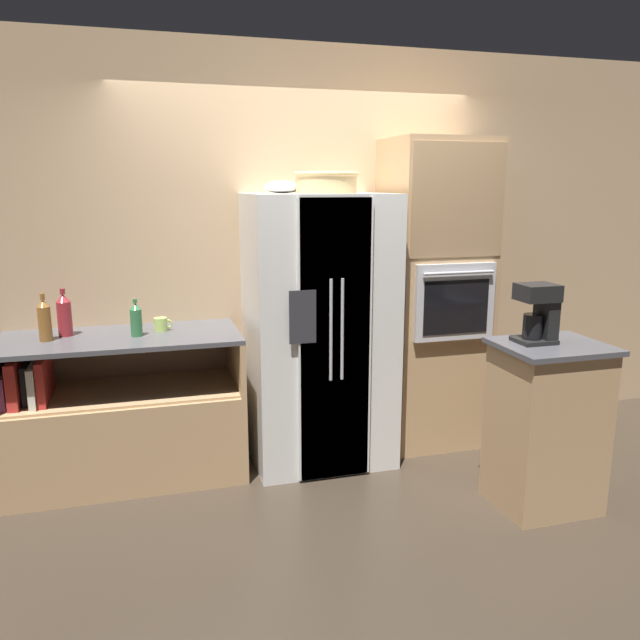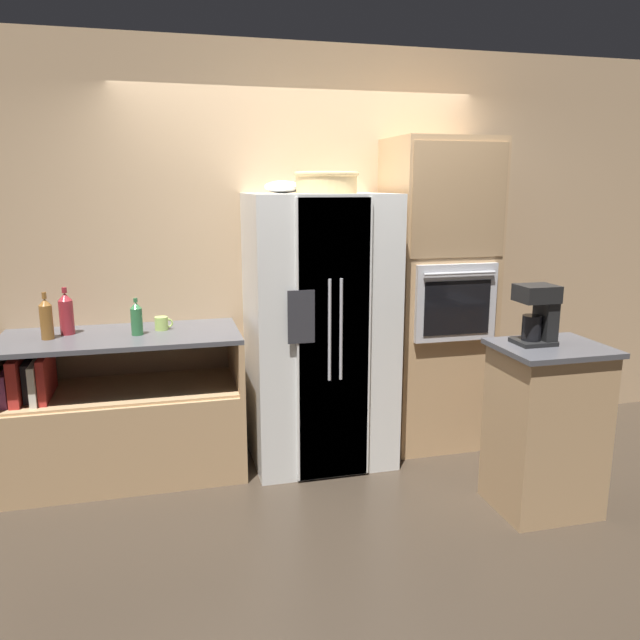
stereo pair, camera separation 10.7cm
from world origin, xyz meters
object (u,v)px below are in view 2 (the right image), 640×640
Objects in this scene: wicker_basket at (326,182)px; bottle_wide at (46,319)px; bottle_tall at (66,313)px; refrigerator at (319,330)px; mug at (162,323)px; fruit_bowl at (283,187)px; coffee_maker at (539,312)px; wall_oven at (436,296)px; bottle_short at (137,318)px.

bottle_wide is at bearing 177.91° from wicker_basket.
bottle_wide is at bearing -133.30° from bottle_tall.
mug is (-1.02, 0.11, 0.08)m from refrigerator.
refrigerator is at bearing -0.98° from bottle_wide.
refrigerator is 7.43× the size of fruit_bowl.
coffee_maker is at bearing -19.88° from bottle_wide.
wall_oven is 5.27× the size of wicker_basket.
wall_oven is at bearing 97.92° from coffee_maker.
fruit_bowl is 1.58m from bottle_tall.
bottle_short is 0.53m from bottle_wide.
bottle_tall is at bearing 177.50° from mug.
bottle_short is (-1.17, 0.01, 0.14)m from refrigerator.
mug is at bearing 172.24° from wicker_basket.
wicker_basket is 1.92m from bottle_wide.
mug is at bearing -2.50° from bottle_tall.
fruit_bowl is 2.08× the size of mug.
bottle_tall is at bearing 163.32° from bottle_short.
refrigerator is 0.83× the size of wall_oven.
wall_oven is (0.88, 0.08, 0.19)m from refrigerator.
wall_oven is 2.06m from bottle_short.
mug is (-1.90, 0.03, -0.11)m from wall_oven.
wall_oven is 9.28× the size of bottle_short.
wicker_basket is 1.47m from bottle_short.
refrigerator is 1.61m from bottle_tall.
bottle_tall is 0.58m from mug.
fruit_bowl is at bearing 154.37° from wicker_basket.
refrigerator reaches higher than coffee_maker.
refrigerator is at bearing -6.14° from mug.
fruit_bowl reaches higher than coffee_maker.
coffee_maker is (1.24, -1.04, -0.68)m from fruit_bowl.
mug is (0.68, 0.08, -0.08)m from bottle_wide.
mug is at bearing 152.49° from coffee_maker.
bottle_short reaches higher than mug.
wicker_basket is 1.83m from bottle_tall.
fruit_bowl reaches higher than refrigerator.
coffee_maker reaches higher than bottle_short.
bottle_tall is (-1.60, 0.14, 0.17)m from refrigerator.
bottle_tall is 0.15m from bottle_wide.
fruit_bowl is at bearing -1.92° from bottle_tall.
bottle_wide is at bearing -173.15° from mug.
refrigerator is 15.49× the size of mug.
bottle_tall is (-1.38, 0.05, -0.77)m from fruit_bowl.
wicker_basket is at bearing -5.92° from bottle_tall.
fruit_bowl is at bearing 2.32° from bottle_wide.
bottle_wide is (-1.70, 0.03, 0.16)m from refrigerator.
wicker_basket is 1.38× the size of bottle_tall.
fruit_bowl is at bearing 179.35° from wall_oven.
wall_oven is at bearing 1.91° from bottle_short.
coffee_maker is at bearing -43.03° from refrigerator.
fruit_bowl reaches higher than mug.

